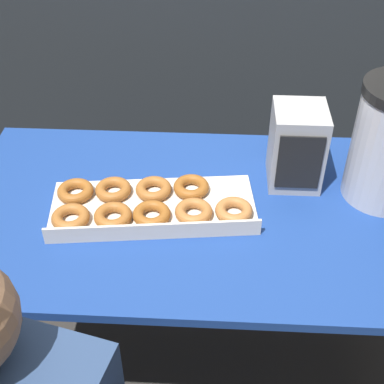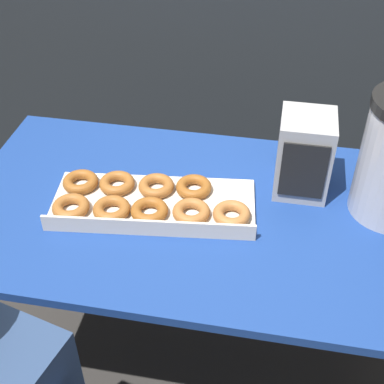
{
  "view_description": "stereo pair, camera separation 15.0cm",
  "coord_description": "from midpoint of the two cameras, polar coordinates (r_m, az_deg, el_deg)",
  "views": [
    {
      "loc": [
        0.02,
        -1.16,
        1.79
      ],
      "look_at": [
        -0.05,
        0.0,
        0.83
      ],
      "focal_mm": 50.0,
      "sensor_mm": 36.0,
      "label": 1
    },
    {
      "loc": [
        0.16,
        -1.14,
        1.79
      ],
      "look_at": [
        -0.05,
        0.0,
        0.83
      ],
      "focal_mm": 50.0,
      "sensor_mm": 36.0,
      "label": 2
    }
  ],
  "objects": [
    {
      "name": "space_heater",
      "position": [
        1.58,
        8.46,
        4.72
      ],
      "size": [
        0.15,
        0.17,
        0.24
      ],
      "color": "#9E9E9E",
      "rests_on": "folding_table"
    },
    {
      "name": "folding_table",
      "position": [
        1.57,
        -1.01,
        -3.22
      ],
      "size": [
        1.45,
        0.79,
        0.77
      ],
      "color": "navy",
      "rests_on": "ground"
    },
    {
      "name": "donut_box",
      "position": [
        1.52,
        -7.51,
        -1.54
      ],
      "size": [
        0.6,
        0.31,
        0.05
      ],
      "rotation": [
        0.0,
        0.0,
        0.11
      ],
      "color": "beige",
      "rests_on": "folding_table"
    },
    {
      "name": "ground_plane",
      "position": [
        2.12,
        -0.78,
        -17.76
      ],
      "size": [
        12.0,
        12.0,
        0.0
      ],
      "primitive_type": "plane",
      "color": "#2D2B28"
    }
  ]
}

